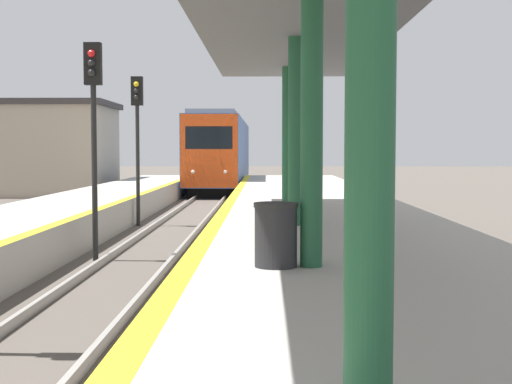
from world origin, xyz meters
name	(u,v)px	position (x,y,z in m)	size (l,w,h in m)	color
train	(222,153)	(0.00, 41.33, 2.23)	(2.81, 20.58, 4.38)	black
signal_mid	(93,109)	(-1.00, 12.57, 3.27)	(0.36, 0.31, 4.69)	black
signal_far	(137,122)	(-1.33, 19.64, 3.27)	(0.36, 0.31, 4.69)	black
station_canopy	(302,15)	(3.29, 9.16, 4.62)	(3.88, 20.74, 4.00)	#1E5133
trash_bin	(276,235)	(2.83, 6.55, 1.30)	(0.59, 0.59, 0.84)	#262628
station_building	(26,148)	(-9.98, 34.86, 2.48)	(9.21, 5.77, 4.93)	tan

